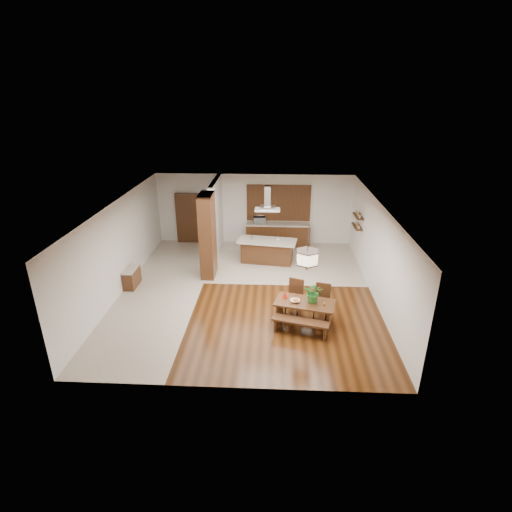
# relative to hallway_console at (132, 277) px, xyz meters

# --- Properties ---
(room_shell) EXTENTS (9.00, 9.04, 2.92)m
(room_shell) POSITION_rel_hallway_console_xyz_m (3.81, -0.20, 1.75)
(room_shell) COLOR #331909
(room_shell) RESTS_ON ground
(tile_hallway) EXTENTS (2.50, 9.00, 0.01)m
(tile_hallway) POSITION_rel_hallway_console_xyz_m (1.06, -0.20, -0.31)
(tile_hallway) COLOR #C3B3A2
(tile_hallway) RESTS_ON ground
(tile_kitchen) EXTENTS (5.50, 4.00, 0.01)m
(tile_kitchen) POSITION_rel_hallway_console_xyz_m (5.06, 2.30, -0.31)
(tile_kitchen) COLOR #C3B3A2
(tile_kitchen) RESTS_ON ground
(soffit_band) EXTENTS (8.00, 9.00, 0.02)m
(soffit_band) POSITION_rel_hallway_console_xyz_m (3.81, -0.20, 2.57)
(soffit_band) COLOR #3B1E0E
(soffit_band) RESTS_ON room_shell
(partition_pier) EXTENTS (0.45, 1.00, 2.90)m
(partition_pier) POSITION_rel_hallway_console_xyz_m (2.41, 1.00, 1.14)
(partition_pier) COLOR #321C0E
(partition_pier) RESTS_ON ground
(partition_stub) EXTENTS (0.18, 2.40, 2.90)m
(partition_stub) POSITION_rel_hallway_console_xyz_m (2.41, 3.10, 1.14)
(partition_stub) COLOR silver
(partition_stub) RESTS_ON ground
(hallway_console) EXTENTS (0.37, 0.88, 0.63)m
(hallway_console) POSITION_rel_hallway_console_xyz_m (0.00, 0.00, 0.00)
(hallway_console) COLOR #321C0E
(hallway_console) RESTS_ON ground
(hallway_doorway) EXTENTS (1.10, 0.20, 2.10)m
(hallway_doorway) POSITION_rel_hallway_console_xyz_m (1.11, 4.20, 0.74)
(hallway_doorway) COLOR #321C0E
(hallway_doorway) RESTS_ON ground
(rear_counter) EXTENTS (2.60, 0.62, 0.95)m
(rear_counter) POSITION_rel_hallway_console_xyz_m (4.81, 4.00, 0.16)
(rear_counter) COLOR #321C0E
(rear_counter) RESTS_ON ground
(kitchen_window) EXTENTS (2.60, 0.08, 1.50)m
(kitchen_window) POSITION_rel_hallway_console_xyz_m (4.81, 4.26, 1.44)
(kitchen_window) COLOR #8E5E2A
(kitchen_window) RESTS_ON room_shell
(shelf_lower) EXTENTS (0.26, 0.90, 0.04)m
(shelf_lower) POSITION_rel_hallway_console_xyz_m (7.68, 2.40, 1.08)
(shelf_lower) COLOR #321C0E
(shelf_lower) RESTS_ON room_shell
(shelf_upper) EXTENTS (0.26, 0.90, 0.04)m
(shelf_upper) POSITION_rel_hallway_console_xyz_m (7.68, 2.40, 1.49)
(shelf_upper) COLOR #321C0E
(shelf_upper) RESTS_ON room_shell
(dining_table) EXTENTS (1.75, 1.16, 0.67)m
(dining_table) POSITION_rel_hallway_console_xyz_m (5.54, -1.99, 0.18)
(dining_table) COLOR #321C0E
(dining_table) RESTS_ON ground
(dining_bench) EXTENTS (1.54, 0.71, 0.42)m
(dining_bench) POSITION_rel_hallway_console_xyz_m (5.40, -2.55, -0.10)
(dining_bench) COLOR #321C0E
(dining_bench) RESTS_ON ground
(dining_chair_left) EXTENTS (0.57, 0.57, 1.00)m
(dining_chair_left) POSITION_rel_hallway_console_xyz_m (5.27, -1.42, 0.19)
(dining_chair_left) COLOR #321C0E
(dining_chair_left) RESTS_ON ground
(dining_chair_right) EXTENTS (0.52, 0.52, 0.97)m
(dining_chair_right) POSITION_rel_hallway_console_xyz_m (6.04, -1.61, 0.17)
(dining_chair_right) COLOR #321C0E
(dining_chair_right) RESTS_ON ground
(pendant_lantern) EXTENTS (0.64, 0.64, 1.31)m
(pendant_lantern) POSITION_rel_hallway_console_xyz_m (5.54, -1.99, 1.93)
(pendant_lantern) COLOR beige
(pendant_lantern) RESTS_ON room_shell
(foliage_plant) EXTENTS (0.61, 0.56, 0.57)m
(foliage_plant) POSITION_rel_hallway_console_xyz_m (5.76, -1.97, 0.64)
(foliage_plant) COLOR #246722
(foliage_plant) RESTS_ON dining_table
(fruit_bowl) EXTENTS (0.26, 0.26, 0.06)m
(fruit_bowl) POSITION_rel_hallway_console_xyz_m (5.27, -2.00, 0.39)
(fruit_bowl) COLOR beige
(fruit_bowl) RESTS_ON dining_table
(napkin_cone) EXTENTS (0.18, 0.18, 0.23)m
(napkin_cone) POSITION_rel_hallway_console_xyz_m (4.99, -1.79, 0.47)
(napkin_cone) COLOR red
(napkin_cone) RESTS_ON dining_table
(gold_ornament) EXTENTS (0.08, 0.08, 0.09)m
(gold_ornament) POSITION_rel_hallway_console_xyz_m (6.04, -2.18, 0.40)
(gold_ornament) COLOR gold
(gold_ornament) RESTS_ON dining_table
(kitchen_island) EXTENTS (2.26, 1.22, 0.89)m
(kitchen_island) POSITION_rel_hallway_console_xyz_m (4.40, 2.20, 0.14)
(kitchen_island) COLOR #321C0E
(kitchen_island) RESTS_ON ground
(range_hood) EXTENTS (0.90, 0.55, 0.87)m
(range_hood) POSITION_rel_hallway_console_xyz_m (4.40, 2.21, 2.15)
(range_hood) COLOR silver
(range_hood) RESTS_ON room_shell
(island_cup) EXTENTS (0.18, 0.18, 0.11)m
(island_cup) POSITION_rel_hallway_console_xyz_m (4.79, 2.13, 0.63)
(island_cup) COLOR silver
(island_cup) RESTS_ON kitchen_island
(microwave) EXTENTS (0.51, 0.37, 0.27)m
(microwave) POSITION_rel_hallway_console_xyz_m (4.04, 4.02, 0.77)
(microwave) COLOR #AEB1B5
(microwave) RESTS_ON rear_counter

